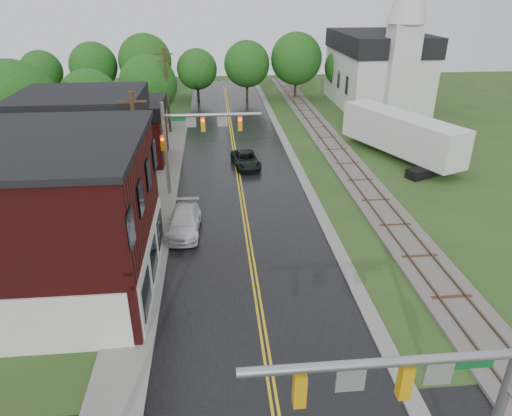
{
  "coord_description": "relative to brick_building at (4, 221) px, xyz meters",
  "views": [
    {
      "loc": [
        -1.88,
        -6.18,
        14.6
      ],
      "look_at": [
        0.25,
        16.65,
        3.5
      ],
      "focal_mm": 32.0,
      "sensor_mm": 36.0,
      "label": 1
    }
  ],
  "objects": [
    {
      "name": "curb_right",
      "position": [
        17.88,
        20.0,
        -4.15
      ],
      "size": [
        0.8,
        70.0,
        0.12
      ],
      "primitive_type": "cube",
      "color": "gray",
      "rests_on": "ground"
    },
    {
      "name": "utility_pole_b",
      "position": [
        5.68,
        7.0,
        0.57
      ],
      "size": [
        1.8,
        0.28,
        9.0
      ],
      "color": "#382616",
      "rests_on": "ground"
    },
    {
      "name": "tree_left_e",
      "position": [
        3.64,
        30.9,
        0.66
      ],
      "size": [
        6.4,
        6.4,
        8.16
      ],
      "color": "black",
      "rests_on": "ground"
    },
    {
      "name": "utility_pole_c",
      "position": [
        5.68,
        29.0,
        0.57
      ],
      "size": [
        1.8,
        0.28,
        9.0
      ],
      "color": "#382616",
      "rests_on": "ground"
    },
    {
      "name": "semi_trailer",
      "position": [
        27.8,
        18.43,
        -1.71
      ],
      "size": [
        7.79,
        13.5,
        4.15
      ],
      "color": "black",
      "rests_on": "ground"
    },
    {
      "name": "sidewalk_left",
      "position": [
        6.28,
        10.0,
        -4.15
      ],
      "size": [
        2.4,
        50.0,
        0.12
      ],
      "primitive_type": "cube",
      "color": "gray",
      "rests_on": "ground"
    },
    {
      "name": "yellow_house",
      "position": [
        1.48,
        11.0,
        -0.95
      ],
      "size": [
        8.0,
        7.0,
        6.4
      ],
      "primitive_type": "cube",
      "color": "tan",
      "rests_on": "ground"
    },
    {
      "name": "main_road",
      "position": [
        12.48,
        15.0,
        -4.15
      ],
      "size": [
        10.0,
        90.0,
        0.02
      ],
      "primitive_type": "cube",
      "color": "black",
      "rests_on": "ground"
    },
    {
      "name": "pickup_white",
      "position": [
        8.38,
        5.7,
        -3.43
      ],
      "size": [
        2.23,
        5.06,
        1.45
      ],
      "primitive_type": "imported",
      "rotation": [
        0.0,
        0.0,
        -0.04
      ],
      "color": "white",
      "rests_on": "ground"
    },
    {
      "name": "suv_dark",
      "position": [
        13.28,
        17.51,
        -3.5
      ],
      "size": [
        2.71,
        4.88,
        1.29
      ],
      "primitive_type": "imported",
      "rotation": [
        0.0,
        0.0,
        0.13
      ],
      "color": "black",
      "rests_on": "ground"
    },
    {
      "name": "brick_building",
      "position": [
        0.0,
        0.0,
        0.0
      ],
      "size": [
        14.3,
        10.3,
        8.3
      ],
      "color": "#4A100F",
      "rests_on": "ground"
    },
    {
      "name": "church",
      "position": [
        32.48,
        38.74,
        1.68
      ],
      "size": [
        10.4,
        18.4,
        20.0
      ],
      "color": "silver",
      "rests_on": "ground"
    },
    {
      "name": "darkred_building",
      "position": [
        2.48,
        20.0,
        -1.95
      ],
      "size": [
        7.0,
        6.0,
        4.4
      ],
      "primitive_type": "cube",
      "color": "#3F0F0C",
      "rests_on": "ground"
    },
    {
      "name": "traffic_signal_far",
      "position": [
        9.01,
        12.0,
        0.82
      ],
      "size": [
        7.34,
        0.43,
        7.2
      ],
      "color": "gray",
      "rests_on": "ground"
    },
    {
      "name": "traffic_signal_near",
      "position": [
        15.96,
        -13.0,
        0.82
      ],
      "size": [
        7.34,
        0.3,
        7.2
      ],
      "color": "gray",
      "rests_on": "ground"
    },
    {
      "name": "tree_left_c",
      "position": [
        -1.36,
        24.9,
        0.36
      ],
      "size": [
        6.0,
        6.0,
        7.65
      ],
      "color": "black",
      "rests_on": "ground"
    },
    {
      "name": "railroad",
      "position": [
        22.48,
        20.0,
        -4.05
      ],
      "size": [
        3.2,
        80.0,
        0.3
      ],
      "color": "#59544C",
      "rests_on": "ground"
    },
    {
      "name": "tree_left_b",
      "position": [
        -5.36,
        16.9,
        1.57
      ],
      "size": [
        7.6,
        7.6,
        9.69
      ],
      "color": "black",
      "rests_on": "ground"
    }
  ]
}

